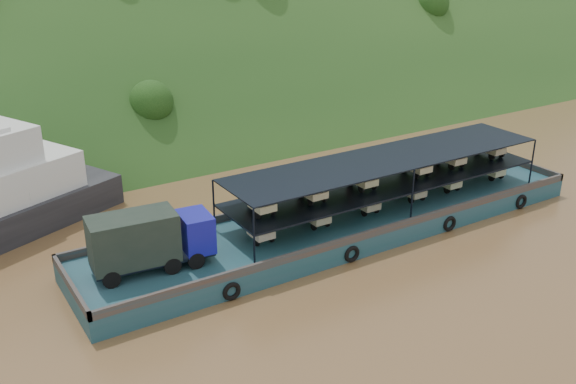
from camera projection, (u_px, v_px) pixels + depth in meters
ground at (341, 249)px, 39.78m from camera, size 160.00×160.00×0.00m
hillside at (139, 117)px, 68.04m from camera, size 140.00×39.60×39.60m
cargo_barge at (331, 220)px, 40.96m from camera, size 35.00×7.18×4.54m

